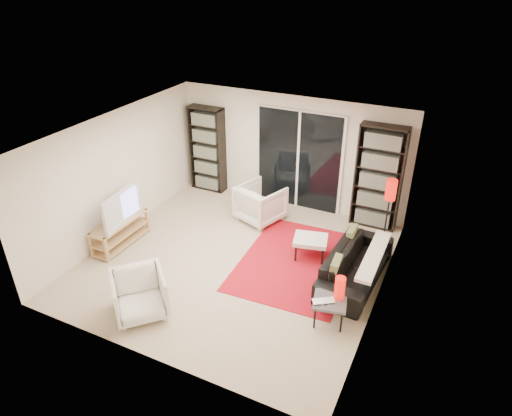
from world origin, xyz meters
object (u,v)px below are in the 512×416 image
object	(u,v)px
sofa	(356,265)
floor_lamp	(390,197)
tv_stand	(121,232)
armchair_back	(260,203)
side_table	(330,302)
armchair_front	(139,295)
ottoman	(311,241)
bookshelf_right	(378,178)
bookshelf_left	(207,149)

from	to	relation	value
sofa	floor_lamp	world-z (taller)	floor_lamp
tv_stand	armchair_back	world-z (taller)	armchair_back
sofa	side_table	distance (m)	1.17
side_table	armchair_front	bearing A→B (deg)	-157.90
tv_stand	side_table	bearing A→B (deg)	-4.37
tv_stand	armchair_back	distance (m)	2.80
armchair_front	armchair_back	bearing A→B (deg)	36.35
side_table	ottoman	bearing A→B (deg)	119.37
armchair_front	side_table	bearing A→B (deg)	-24.34
tv_stand	side_table	size ratio (longest dim) A/B	2.17
armchair_back	floor_lamp	bearing A→B (deg)	-160.48
bookshelf_right	side_table	size ratio (longest dim) A/B	3.66
ottoman	bookshelf_right	bearing A→B (deg)	65.09
ottoman	bookshelf_left	bearing A→B (deg)	152.16
sofa	floor_lamp	distance (m)	1.41
armchair_back	armchair_front	bearing A→B (deg)	101.82
bookshelf_right	side_table	xyz separation A→B (m)	(0.06, -3.09, -0.69)
sofa	bookshelf_left	bearing A→B (deg)	67.45
armchair_back	floor_lamp	xyz separation A→B (m)	(2.51, 0.02, 0.70)
bookshelf_left	side_table	xyz separation A→B (m)	(3.91, -3.09, -0.62)
sofa	armchair_front	bearing A→B (deg)	132.62
tv_stand	armchair_back	size ratio (longest dim) A/B	1.48
armchair_back	armchair_front	world-z (taller)	armchair_back
sofa	ottoman	xyz separation A→B (m)	(-0.91, 0.29, 0.06)
armchair_back	sofa	bearing A→B (deg)	172.81
armchair_front	bookshelf_right	bearing A→B (deg)	11.87
armchair_front	side_table	xyz separation A→B (m)	(2.63, 1.07, 0.00)
armchair_back	bookshelf_right	bearing A→B (deg)	-140.57
armchair_front	ottoman	bearing A→B (deg)	7.95
tv_stand	side_table	world-z (taller)	tv_stand
ottoman	side_table	distance (m)	1.67
bookshelf_right	armchair_front	world-z (taller)	bookshelf_right
armchair_back	floor_lamp	world-z (taller)	floor_lamp
bookshelf_right	armchair_back	bearing A→B (deg)	-159.59
sofa	side_table	xyz separation A→B (m)	(-0.08, -1.17, 0.07)
sofa	armchair_front	world-z (taller)	armchair_front
sofa	armchair_back	distance (m)	2.55
bookshelf_right	ottoman	xyz separation A→B (m)	(-0.76, -1.63, -0.70)
side_table	tv_stand	bearing A→B (deg)	175.63
tv_stand	armchair_back	bearing A→B (deg)	44.95
armchair_front	side_table	size ratio (longest dim) A/B	1.36
tv_stand	ottoman	bearing A→B (deg)	18.71
bookshelf_left	ottoman	bearing A→B (deg)	-27.84
sofa	armchair_back	size ratio (longest dim) A/B	2.35
armchair_back	bookshelf_left	bearing A→B (deg)	-6.02
armchair_back	armchair_front	size ratio (longest dim) A/B	1.08
bookshelf_left	side_table	world-z (taller)	bookshelf_left
bookshelf_left	tv_stand	size ratio (longest dim) A/B	1.56
tv_stand	armchair_front	distance (m)	2.09
floor_lamp	tv_stand	bearing A→B (deg)	-156.04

